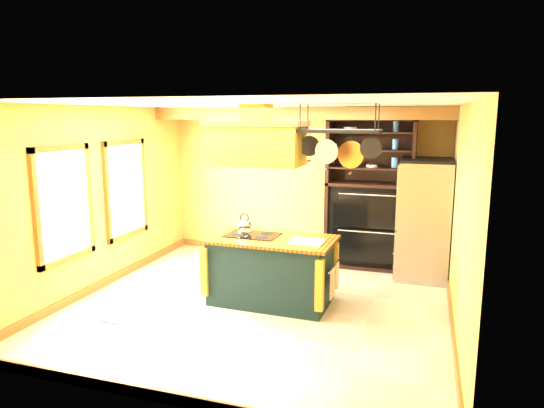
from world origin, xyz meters
The scene contains 15 objects.
floor centered at (0.00, 0.00, 0.00)m, with size 5.00×5.00×0.00m, color beige.
ceiling centered at (0.00, 0.00, 2.70)m, with size 5.00×5.00×0.00m, color white.
wall_back centered at (0.00, 2.50, 1.35)m, with size 5.00×0.02×2.70m, color #DCA950.
wall_front centered at (0.00, -2.50, 1.35)m, with size 5.00×0.02×2.70m, color #DCA950.
wall_left centered at (-2.50, 0.00, 1.35)m, with size 0.02×5.00×2.70m, color #DCA950.
wall_right centered at (2.50, 0.00, 1.35)m, with size 0.02×5.00×2.70m, color #DCA950.
ceiling_beam centered at (0.00, 1.70, 2.59)m, with size 5.00×0.15×0.20m, color brown.
window_near centered at (-2.47, -0.80, 1.40)m, with size 0.06×1.06×1.56m.
window_far centered at (-2.47, 0.60, 1.40)m, with size 0.06×1.06×1.56m.
kitchen_island centered at (0.12, 0.11, 0.47)m, with size 1.75×1.01×1.11m.
range_hood centered at (-0.08, 0.11, 2.23)m, with size 1.29×0.73×0.80m.
pot_rack centered at (1.03, 0.11, 2.27)m, with size 1.08×0.51×0.81m.
refrigerator centered at (2.08, 1.90, 0.90)m, with size 0.80×0.95×1.86m.
hutch centered at (1.20, 2.23, 0.96)m, with size 1.43×0.64×2.53m.
floor_register centered at (-1.58, -1.13, 0.01)m, with size 0.28×0.12×0.01m, color black.
Camera 1 is at (2.09, -5.97, 2.55)m, focal length 32.00 mm.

